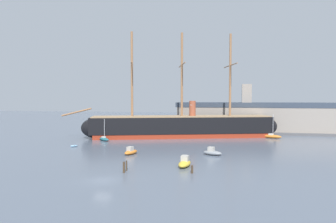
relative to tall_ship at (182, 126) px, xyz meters
name	(u,v)px	position (x,y,z in m)	size (l,w,h in m)	color
ground_plane	(102,181)	(-3.58, -48.93, -3.41)	(400.00, 400.00, 0.00)	slate
tall_ship	(182,126)	(0.00, 0.00, 0.00)	(63.25, 24.87, 31.34)	maroon
motorboat_foreground_right	(185,163)	(6.72, -37.87, -2.75)	(2.27, 4.66, 1.89)	gold
motorboat_near_centre	(131,152)	(-6.08, -29.20, -2.83)	(2.67, 4.24, 1.66)	orange
dinghy_mid_left	(74,146)	(-22.83, -22.84, -3.20)	(1.79, 1.85, 0.42)	#7FB2D6
motorboat_mid_right	(212,152)	(10.76, -26.44, -2.82)	(4.33, 2.84, 1.68)	gray
sailboat_alongside_bow	(104,139)	(-19.93, -11.82, -2.90)	(4.57, 3.98, 6.11)	#236670
sailboat_far_right	(272,136)	(26.44, 3.52, -2.82)	(5.63, 3.28, 7.02)	orange
motorboat_distant_centre	(188,130)	(-0.42, 15.80, -2.91)	(2.14, 3.64, 1.43)	#1E284C
mooring_piling_nearest	(124,167)	(-2.06, -44.06, -2.54)	(0.37, 0.37, 1.74)	#423323
mooring_piling_left_pair	(192,169)	(8.56, -42.12, -2.79)	(0.36, 0.36, 1.26)	#423323
mooring_piling_right_pair	(127,166)	(-2.10, -42.76, -2.58)	(0.24, 0.24, 1.67)	#423323
dockside_warehouse_right	(254,118)	(22.18, 16.94, 1.76)	(56.81, 12.23, 16.61)	#565659
seagull_in_flight	(191,105)	(5.66, -21.42, 6.87)	(0.59, 1.15, 0.13)	silver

